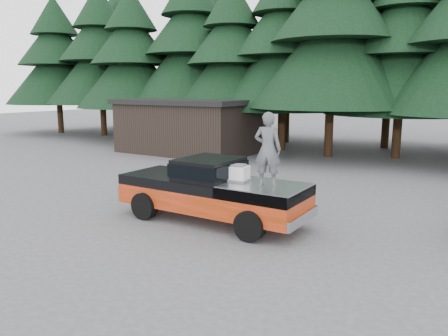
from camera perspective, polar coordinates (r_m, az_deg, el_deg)
The scene contains 7 objects.
ground at distance 13.36m, azimuth -3.33°, elevation -6.97°, with size 120.00×120.00×0.00m, color #464648.
pickup_truck at distance 13.23m, azimuth -1.58°, elevation -4.13°, with size 6.00×2.04×1.33m, color red, non-canonical shape.
truck_cab at distance 13.08m, azimuth -1.97°, elevation -0.00°, with size 1.66×1.90×0.59m, color black.
air_compressor at distance 12.64m, azimuth 1.74°, elevation -0.76°, with size 0.61×0.51×0.42m, color silver.
man_on_bed at distance 11.94m, azimuth 5.73°, elevation 2.46°, with size 0.74×0.49×2.03m, color #4D4F54.
utility_building at distance 27.85m, azimuth -4.03°, elevation 5.62°, with size 8.40×6.40×3.30m.
treeline at distance 28.67m, azimuth 18.75°, elevation 17.38°, with size 60.15×16.05×17.50m.
Camera 1 is at (7.47, -10.34, 3.99)m, focal length 35.00 mm.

